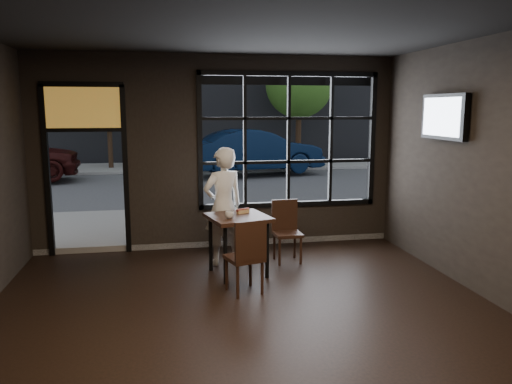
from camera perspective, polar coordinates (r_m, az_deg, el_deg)
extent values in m
cube|color=black|center=(5.35, 0.04, -16.45)|extent=(6.00, 7.00, 0.02)
cube|color=black|center=(4.89, 0.05, 19.85)|extent=(6.00, 7.00, 0.02)
cube|color=black|center=(8.50, 3.74, 5.92)|extent=(3.06, 0.12, 2.28)
cube|color=orange|center=(8.32, -19.14, 9.13)|extent=(1.20, 0.06, 0.70)
cube|color=#545456|center=(28.84, -8.67, 4.77)|extent=(60.00, 41.00, 0.04)
cube|color=#5B5956|center=(28.22, -9.00, 20.00)|extent=(28.00, 12.00, 15.00)
cube|color=black|center=(7.09, -2.04, -6.06)|extent=(0.95, 0.95, 0.86)
cube|color=black|center=(6.39, -1.36, -7.26)|extent=(0.52, 0.52, 0.97)
cube|color=black|center=(7.65, 3.62, -4.57)|extent=(0.42, 0.42, 0.94)
imported|color=white|center=(7.49, -3.75, -1.63)|extent=(0.76, 0.63, 1.77)
imported|color=silver|center=(6.81, -3.05, -2.63)|extent=(0.14, 0.14, 0.10)
cube|color=black|center=(7.40, 20.71, 8.05)|extent=(0.12, 1.07, 0.62)
imported|color=#071631|center=(17.40, 0.01, 4.69)|extent=(4.82, 2.42, 1.52)
cylinder|color=#332114|center=(19.74, -16.33, 5.28)|extent=(0.18, 0.18, 1.98)
sphere|color=#3E7222|center=(19.69, -16.56, 9.97)|extent=(2.16, 2.16, 2.16)
cylinder|color=#332114|center=(20.72, 4.86, 6.52)|extent=(0.23, 0.23, 2.50)
sphere|color=#336819|center=(20.71, 4.94, 12.16)|extent=(2.72, 2.72, 2.72)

